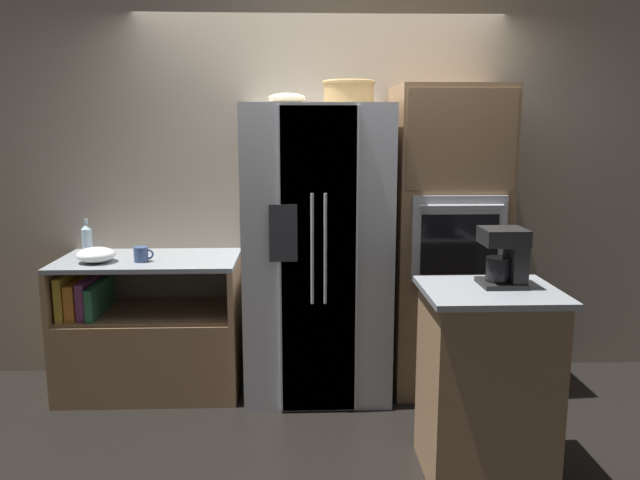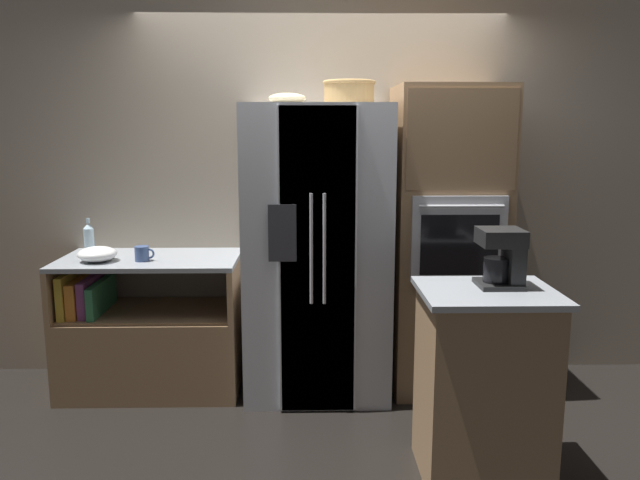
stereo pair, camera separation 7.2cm
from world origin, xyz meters
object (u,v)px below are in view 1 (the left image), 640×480
Objects in this scene: wicker_basket at (349,92)px; mug at (141,254)px; fruit_bowl at (287,98)px; mixing_bowl at (96,255)px; wall_oven at (445,240)px; bottle_tall at (87,240)px; refrigerator at (317,252)px; coffee_maker at (507,255)px.

mug is at bearing -176.62° from wicker_basket.
fruit_bowl is 1.35m from mug.
wall_oven is at bearing 2.99° from mixing_bowl.
wall_oven is 7.99× the size of bottle_tall.
wall_oven is at bearing 3.21° from mug.
wicker_basket reaches higher than refrigerator.
bottle_tall reaches higher than mixing_bowl.
fruit_bowl is at bearing 3.22° from mixing_bowl.
bottle_tall is at bearing 154.61° from coffee_maker.
coffee_maker is at bearing -55.98° from wicker_basket.
mug and mixing_bowl have the same top height.
fruit_bowl is (-0.39, -0.02, -0.04)m from wicker_basket.
wall_oven reaches higher than refrigerator.
fruit_bowl reaches higher than bottle_tall.
bottle_tall is 2.68m from coffee_maker.
wall_oven is 6.02× the size of wicker_basket.
coffee_maker is (0.05, -1.07, 0.12)m from wall_oven.
fruit_bowl reaches higher than refrigerator.
wicker_basket reaches higher than mixing_bowl.
refrigerator is 1.12m from mug.
wall_oven reaches higher than mug.
mug is 0.28m from mixing_bowl.
bottle_tall is at bearing 120.39° from mixing_bowl.
fruit_bowl is 0.94× the size of bottle_tall.
bottle_tall is (-1.72, 0.11, -0.95)m from wicker_basket.
wicker_basket is 1.37× the size of mixing_bowl.
fruit_bowl is 1.89× the size of mug.
fruit_bowl reaches higher than mug.
wicker_basket is at bearing -177.12° from wall_oven.
refrigerator is 6.55× the size of coffee_maker.
refrigerator reaches higher than mixing_bowl.
mixing_bowl is (-1.40, -0.07, 0.00)m from refrigerator.
mug is at bearing 1.41° from mixing_bowl.
wicker_basket is at bearing 124.02° from coffee_maker.
mixing_bowl is 0.84× the size of coffee_maker.
coffee_maker is (2.31, -0.95, 0.18)m from mixing_bowl.
bottle_tall is 2.00× the size of mug.
mixing_bowl is at bearing -177.20° from refrigerator.
mug is at bearing -176.79° from wall_oven.
mug is at bearing -176.23° from fruit_bowl.
wall_oven is at bearing 92.49° from coffee_maker.
wall_oven is 1.08m from coffee_maker.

